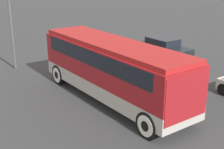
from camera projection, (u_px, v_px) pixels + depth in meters
name	position (u px, v px, depth m)	size (l,w,h in m)	color
ground_plane	(112.00, 100.00, 15.95)	(120.00, 120.00, 0.00)	#38383A
tour_bus	(113.00, 66.00, 15.29)	(9.63, 2.53, 3.05)	#B7B2A8
parked_car_near	(164.00, 48.00, 23.40)	(4.34, 1.84, 1.48)	black
lamp_post	(10.00, 10.00, 19.72)	(0.44, 0.44, 5.94)	#515156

